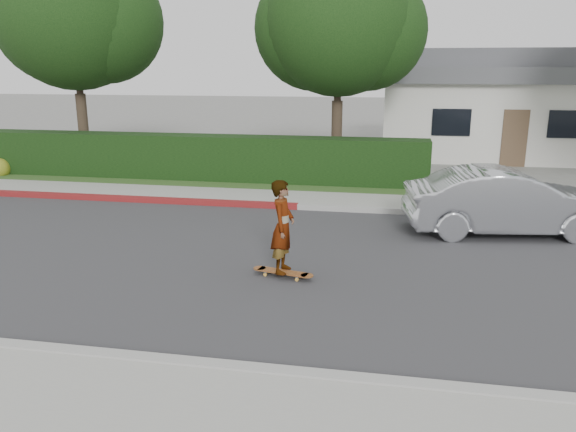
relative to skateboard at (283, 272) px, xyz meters
name	(u,v)px	position (x,y,z in m)	size (l,w,h in m)	color
ground	(213,258)	(-1.55, 0.79, -0.10)	(120.00, 120.00, 0.00)	slate
road	(213,258)	(-1.55, 0.79, -0.09)	(60.00, 8.00, 0.01)	#2D2D30
curb_near	(112,358)	(-1.55, -3.31, -0.02)	(60.00, 0.20, 0.15)	#9E9E99
sidewalk_near	(73,399)	(-1.55, -4.21, -0.04)	(60.00, 1.60, 0.12)	gray
curb_far	(261,205)	(-1.55, 4.89, -0.02)	(60.00, 0.20, 0.15)	#9E9E99
curb_red_section	(87,197)	(-6.55, 4.89, -0.02)	(12.00, 0.21, 0.15)	maroon
sidewalk_far	(268,198)	(-1.55, 5.79, -0.04)	(60.00, 1.60, 0.12)	gray
planting_strip	(279,187)	(-1.55, 7.39, -0.05)	(60.00, 1.60, 0.10)	#2D4C1E
hedge	(192,158)	(-4.55, 7.99, 0.65)	(15.00, 1.00, 1.50)	black
tree_left	(76,17)	(-9.07, 9.48, 5.16)	(5.99, 5.21, 8.00)	#33261C
tree_center	(339,26)	(-0.07, 9.98, 4.80)	(5.66, 4.84, 7.44)	#33261C
house	(503,103)	(6.45, 16.79, 2.00)	(10.60, 8.60, 4.30)	beige
skateboard	(283,272)	(0.00, 0.00, 0.00)	(1.16, 0.47, 0.11)	gold
skateboarder	(283,227)	(0.00, 0.00, 0.84)	(0.60, 0.39, 1.65)	white
car_silver	(508,202)	(4.37, 3.56, 0.63)	(1.55, 4.43, 1.46)	#B6B8BE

